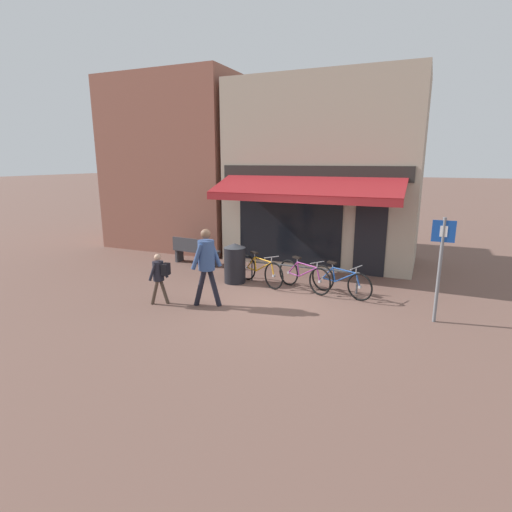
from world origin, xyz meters
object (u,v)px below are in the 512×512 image
pedestrian_adult (206,259)px  park_bench (195,250)px  pedestrian_child (160,273)px  bicycle_orange (260,270)px  parking_sign (441,259)px  bicycle_purple (304,276)px  bicycle_blue (340,281)px  litter_bin (235,263)px

pedestrian_adult → park_bench: 3.99m
pedestrian_adult → pedestrian_child: 1.18m
bicycle_orange → parking_sign: bearing=14.1°
bicycle_purple → park_bench: 4.19m
bicycle_purple → bicycle_blue: bicycle_purple is taller
park_bench → bicycle_orange: bearing=-18.2°
bicycle_orange → bicycle_purple: bearing=26.5°
bicycle_purple → litter_bin: (-1.95, -0.12, 0.18)m
parking_sign → park_bench: size_ratio=1.36×
pedestrian_child → park_bench: size_ratio=0.75×
park_bench → pedestrian_adult: bearing=-49.6°
pedestrian_child → pedestrian_adult: bearing=-169.0°
bicycle_blue → parking_sign: parking_sign is taller
bicycle_purple → litter_bin: size_ratio=1.49×
pedestrian_adult → parking_sign: 5.00m
bicycle_purple → park_bench: (-4.02, 1.17, 0.08)m
bicycle_purple → litter_bin: 1.96m
bicycle_orange → pedestrian_child: pedestrian_child is taller
pedestrian_adult → litter_bin: size_ratio=1.65×
bicycle_purple → park_bench: bearing=-170.2°
pedestrian_child → parking_sign: bearing=-173.8°
bicycle_purple → bicycle_blue: (0.98, -0.08, -0.01)m
bicycle_purple → parking_sign: 3.45m
bicycle_orange → park_bench: size_ratio=1.03×
bicycle_purple → pedestrian_child: size_ratio=1.35×
bicycle_orange → pedestrian_child: size_ratio=1.37×
litter_bin → pedestrian_child: bearing=-110.4°
parking_sign → bicycle_orange: bearing=167.6°
bicycle_orange → bicycle_purple: (1.24, 0.00, -0.01)m
bicycle_blue → bicycle_purple: bearing=-162.8°
bicycle_purple → pedestrian_child: 3.68m
bicycle_blue → litter_bin: litter_bin is taller
park_bench → bicycle_purple: bearing=-11.6°
park_bench → bicycle_blue: bearing=-9.4°
bicycle_blue → litter_bin: bearing=-157.5°
pedestrian_child → bicycle_orange: bearing=-130.2°
bicycle_purple → pedestrian_adult: 2.75m
bicycle_blue → bicycle_orange: bearing=-160.3°
pedestrian_child → litter_bin: 2.41m
pedestrian_child → litter_bin: size_ratio=1.10×
bicycle_blue → park_bench: bearing=-172.3°
park_bench → pedestrian_child: bearing=-66.2°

